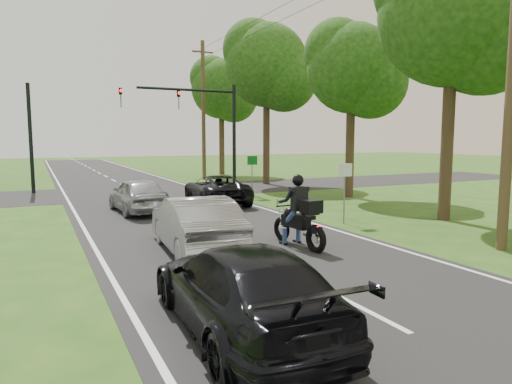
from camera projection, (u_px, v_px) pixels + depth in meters
ground at (264, 258)px, 11.45m from camera, size 140.00×140.00×0.00m
road at (163, 206)px, 20.38m from camera, size 8.00×100.00×0.01m
cross_road at (136, 192)px, 25.74m from camera, size 60.00×7.00×0.01m
motorcycle_rider at (300, 218)px, 12.57m from camera, size 0.68×2.37×2.04m
dark_suv at (216, 189)px, 21.06m from camera, size 2.55×4.91×1.32m
silver_sedan at (195, 224)px, 11.97m from camera, size 1.87×4.60×1.48m
silver_suv at (138, 195)px, 18.50m from camera, size 1.92×4.28×1.43m
dark_car_behind at (242, 288)px, 7.00m from camera, size 2.10×4.79×1.37m
traffic_signal at (203, 118)px, 24.92m from camera, size 6.38×0.44×6.00m
signal_pole_far at (31, 139)px, 24.93m from camera, size 0.20×0.20×6.00m
utility_pole_far at (203, 110)px, 33.21m from camera, size 1.60×0.28×10.00m
sign_white at (345, 179)px, 15.96m from camera, size 0.55×0.07×2.12m
sign_green at (252, 166)px, 23.20m from camera, size 0.55×0.07×2.12m
tree_row_b at (465, 20)px, 16.01m from camera, size 5.60×5.43×10.06m
tree_row_c at (358, 74)px, 22.82m from camera, size 4.80×4.65×8.76m
tree_row_d at (272, 70)px, 29.51m from camera, size 5.76×5.58×10.45m
tree_row_e at (225, 92)px, 37.80m from camera, size 5.28×5.12×9.61m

